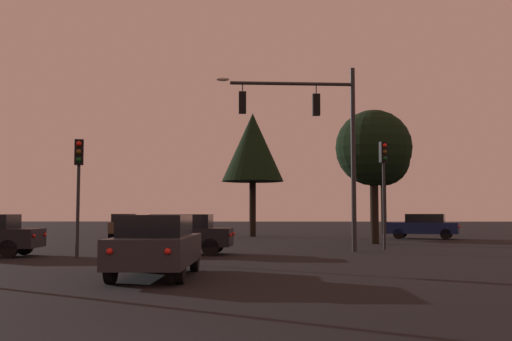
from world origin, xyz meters
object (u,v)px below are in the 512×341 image
tree_center_horizon (253,148)px  tree_behind_sign (374,148)px  tree_left_far (383,160)px  traffic_signal_mast_arm (317,127)px  car_parked_lot (124,225)px  car_nearside_lane (157,244)px  traffic_light_corner_right (384,173)px  car_crossing_right (179,233)px  traffic_light_corner_left (79,174)px  car_far_lane (424,226)px

tree_center_horizon → tree_behind_sign: bearing=-55.5°
tree_behind_sign → tree_left_far: tree_left_far is taller
traffic_signal_mast_arm → tree_left_far: 22.65m
car_parked_lot → tree_center_horizon: tree_center_horizon is taller
car_nearside_lane → traffic_signal_mast_arm: bearing=63.8°
traffic_light_corner_right → tree_center_horizon: (-5.99, 14.26, 2.70)m
car_crossing_right → traffic_light_corner_left: bearing=-148.8°
traffic_signal_mast_arm → traffic_light_corner_right: size_ratio=1.63×
tree_center_horizon → traffic_signal_mast_arm: bearing=-79.3°
car_nearside_lane → tree_left_far: (11.74, 31.31, 4.88)m
traffic_light_corner_right → car_far_lane: traffic_light_corner_right is taller
traffic_light_corner_right → car_far_lane: 12.13m
tree_behind_sign → tree_center_horizon: (-6.45, 9.38, 1.08)m
traffic_light_corner_right → tree_left_far: tree_left_far is taller
tree_behind_sign → tree_center_horizon: bearing=124.5°
traffic_light_corner_right → car_parked_lot: 19.28m
car_parked_lot → tree_center_horizon: (8.30, 1.55, 5.19)m
car_parked_lot → car_far_lane: bearing=-5.3°
car_nearside_lane → tree_center_horizon: (1.82, 25.47, 5.19)m
traffic_light_corner_left → car_crossing_right: size_ratio=0.99×
traffic_light_corner_left → tree_left_far: 29.77m
traffic_light_corner_right → car_far_lane: size_ratio=1.04×
traffic_light_corner_left → car_parked_lot: traffic_light_corner_left is taller
car_nearside_lane → tree_left_far: 33.79m
traffic_light_corner_left → tree_behind_sign: tree_behind_sign is taller
car_crossing_right → tree_left_far: (12.36, 23.21, 4.88)m
car_crossing_right → car_far_lane: (12.98, 14.08, -0.00)m
car_far_lane → tree_center_horizon: bearing=162.7°
traffic_light_corner_left → tree_behind_sign: size_ratio=0.60×
car_parked_lot → tree_left_far: size_ratio=0.55×
tree_behind_sign → traffic_light_corner_right: bearing=-95.4°
car_nearside_lane → car_far_lane: bearing=60.9°
traffic_light_corner_left → tree_behind_sign: 15.85m
traffic_light_corner_left → tree_center_horizon: bearing=73.6°
car_nearside_lane → tree_left_far: bearing=69.4°
car_crossing_right → tree_center_horizon: size_ratio=0.51×
traffic_light_corner_right → car_crossing_right: bearing=-159.7°
car_nearside_lane → car_far_lane: same height
traffic_light_corner_right → car_nearside_lane: bearing=-124.8°
traffic_light_corner_left → car_nearside_lane: bearing=-57.5°
traffic_light_corner_right → tree_behind_sign: size_ratio=0.68×
car_nearside_lane → tree_behind_sign: size_ratio=0.65×
car_nearside_lane → car_far_lane: (12.36, 22.17, -0.00)m
car_far_lane → car_crossing_right: bearing=-132.7°
tree_center_horizon → car_far_lane: bearing=-17.3°
traffic_signal_mast_arm → car_far_lane: 15.16m
car_far_lane → tree_left_far: (-0.62, 9.14, 4.88)m
tree_behind_sign → traffic_light_corner_left: bearing=-140.6°
car_nearside_lane → car_parked_lot: bearing=105.2°
traffic_light_corner_left → tree_behind_sign: (12.16, 9.98, 1.95)m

